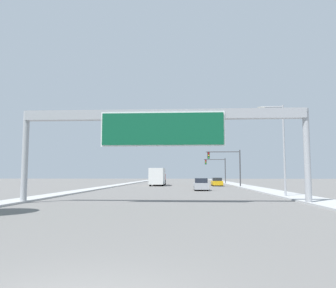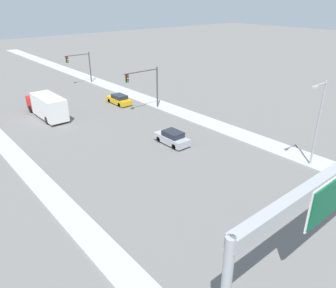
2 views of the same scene
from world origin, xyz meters
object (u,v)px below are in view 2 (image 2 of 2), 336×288
car_near_right (172,138)px  truck_box_primary (47,106)px  car_mid_right (119,99)px  traffic_light_mid_block (82,63)px  street_lamp_right (318,119)px  traffic_light_near_intersection (147,82)px

car_near_right → truck_box_primary: size_ratio=0.48×
car_mid_right → car_near_right: size_ratio=1.07×
traffic_light_mid_block → street_lamp_right: bearing=-88.1°
traffic_light_near_intersection → street_lamp_right: (1.66, -23.44, 0.75)m
traffic_light_mid_block → truck_box_primary: bearing=-131.5°
traffic_light_near_intersection → street_lamp_right: 23.51m
car_near_right → traffic_light_mid_block: (5.16, 31.07, 3.11)m
car_mid_right → traffic_light_mid_block: size_ratio=0.81×
car_near_right → traffic_light_near_intersection: (4.91, 11.07, 3.38)m
car_mid_right → car_near_right: 16.65m
traffic_light_near_intersection → traffic_light_mid_block: 20.00m
traffic_light_near_intersection → street_lamp_right: bearing=-86.0°
truck_box_primary → car_near_right: bearing=-68.0°
car_mid_right → truck_box_primary: bearing=174.4°
car_near_right → truck_box_primary: bearing=112.0°
car_near_right → street_lamp_right: (6.57, -12.37, 4.13)m
car_mid_right → traffic_light_near_intersection: traffic_light_near_intersection is taller
traffic_light_near_intersection → car_mid_right: bearing=105.2°
car_near_right → traffic_light_near_intersection: traffic_light_near_intersection is taller
street_lamp_right → traffic_light_mid_block: bearing=91.9°
car_mid_right → car_near_right: bearing=-102.1°
car_near_right → street_lamp_right: street_lamp_right is taller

